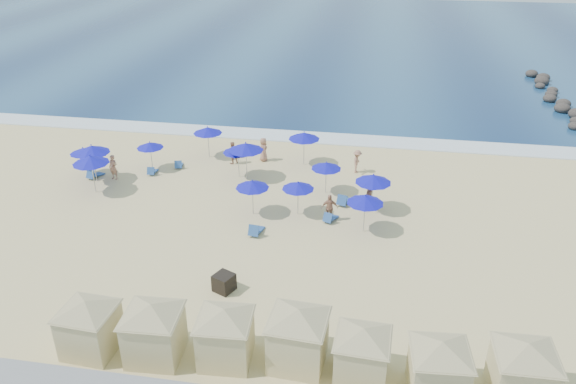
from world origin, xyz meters
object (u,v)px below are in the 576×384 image
object	(u,v)px
cabana_5	(440,361)
beachgoer_3	(357,161)
umbrella_2	(150,145)
umbrella_8	(326,166)
umbrella_9	(304,136)
umbrella_10	(373,179)
trash_bin	(224,283)
beachgoer_0	(113,167)
umbrella_5	(238,149)
umbrella_3	(91,160)
umbrella_11	(365,199)
umbrella_0	(92,149)
umbrella_1	(83,151)
beachgoer_4	(263,149)
beachgoer_1	(232,153)
umbrella_12	(298,186)
cabana_2	(225,328)
umbrella_4	(208,130)
cabana_4	(363,347)
cabana_3	(298,329)
umbrella_7	(246,147)
rock_jetty	(567,111)
beachgoer_5	(369,197)
cabana_0	(88,319)
beachgoer_2	(330,208)
umbrella_6	(252,184)

from	to	relation	value
cabana_5	beachgoer_3	size ratio (longest dim) A/B	2.69
umbrella_2	umbrella_8	bearing A→B (deg)	-7.26
umbrella_9	beachgoer_3	xyz separation A→B (m)	(3.79, -0.74, -1.35)
umbrella_10	cabana_5	bearing A→B (deg)	-78.38
trash_bin	beachgoer_0	xyz separation A→B (m)	(-10.58, 10.75, 0.42)
umbrella_2	umbrella_5	bearing A→B (deg)	-1.63
umbrella_3	umbrella_11	world-z (taller)	umbrella_3
umbrella_0	umbrella_1	bearing A→B (deg)	143.71
beachgoer_4	beachgoer_1	bearing A→B (deg)	86.82
trash_bin	umbrella_8	bearing A→B (deg)	96.78
trash_bin	umbrella_9	size ratio (longest dim) A/B	0.34
umbrella_3	umbrella_11	xyz separation A→B (m)	(17.17, -2.07, -0.24)
umbrella_2	umbrella_12	bearing A→B (deg)	-23.07
trash_bin	umbrella_10	bearing A→B (deg)	79.03
umbrella_2	cabana_5	bearing A→B (deg)	-44.01
cabana_2	beachgoer_4	distance (m)	20.06
umbrella_4	cabana_4	bearing A→B (deg)	-58.83
cabana_3	beachgoer_3	size ratio (longest dim) A/B	2.84
umbrella_7	umbrella_11	xyz separation A→B (m)	(8.08, -5.69, -0.28)
umbrella_1	umbrella_11	xyz separation A→B (m)	(18.99, -4.43, 0.24)
cabana_4	umbrella_9	size ratio (longest dim) A/B	1.69
umbrella_2	rock_jetty	bearing A→B (deg)	28.54
cabana_2	umbrella_2	bearing A→B (deg)	120.32
umbrella_2	beachgoer_3	size ratio (longest dim) A/B	1.29
rock_jetty	beachgoer_5	world-z (taller)	beachgoer_5
cabana_0	cabana_2	world-z (taller)	cabana_2
beachgoer_3	cabana_4	bearing A→B (deg)	-169.35
beachgoer_2	umbrella_4	bearing A→B (deg)	-46.78
cabana_3	umbrella_8	bearing A→B (deg)	92.03
beachgoer_0	beachgoer_3	distance (m)	16.43
umbrella_8	beachgoer_1	xyz separation A→B (m)	(-7.05, 3.51, -1.07)
beachgoer_3	trash_bin	bearing A→B (deg)	166.40
cabana_0	umbrella_8	world-z (taller)	cabana_0
cabana_0	umbrella_8	xyz separation A→B (m)	(7.87, 15.91, 0.33)
cabana_3	umbrella_11	bearing A→B (deg)	78.96
umbrella_7	cabana_5	bearing A→B (deg)	-56.64
beachgoer_4	beachgoer_2	bearing A→B (deg)	-170.52
cabana_5	beachgoer_3	distance (m)	19.85
beachgoer_0	beachgoer_3	xyz separation A→B (m)	(15.99, 3.78, -0.04)
cabana_3	umbrella_4	bearing A→B (deg)	116.07
cabana_4	beachgoer_0	xyz separation A→B (m)	(-17.26, 15.27, -0.67)
rock_jetty	beachgoer_2	bearing A→B (deg)	-130.03
umbrella_2	beachgoer_2	bearing A→B (deg)	-21.58
umbrella_11	cabana_4	bearing A→B (deg)	-87.81
cabana_4	umbrella_12	bearing A→B (deg)	109.28
umbrella_12	beachgoer_4	distance (m)	8.39
cabana_5	umbrella_2	bearing A→B (deg)	135.99
umbrella_3	umbrella_6	xyz separation A→B (m)	(10.60, -1.13, -0.31)
umbrella_8	beachgoer_3	bearing A→B (deg)	62.62
umbrella_1	umbrella_2	distance (m)	4.37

